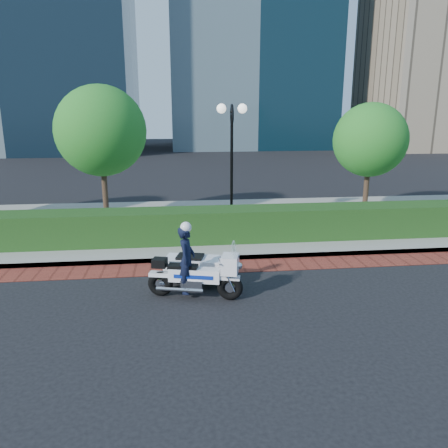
{
  "coord_description": "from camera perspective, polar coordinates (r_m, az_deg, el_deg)",
  "views": [
    {
      "loc": [
        -0.98,
        -9.65,
        4.1
      ],
      "look_at": [
        0.4,
        2.29,
        1.0
      ],
      "focal_mm": 35.0,
      "sensor_mm": 36.0,
      "label": 1
    }
  ],
  "objects": [
    {
      "name": "brick_strip",
      "position": [
        11.91,
        -1.48,
        -5.63
      ],
      "size": [
        60.0,
        1.0,
        0.01
      ],
      "primitive_type": "cube",
      "color": "maroon",
      "rests_on": "ground"
    },
    {
      "name": "hedge_main",
      "position": [
        13.72,
        -2.29,
        -0.1
      ],
      "size": [
        18.0,
        1.2,
        1.0
      ],
      "primitive_type": "cube",
      "color": "#113314",
      "rests_on": "sidewalk"
    },
    {
      "name": "sidewalk",
      "position": [
        16.18,
        -2.92,
        0.05
      ],
      "size": [
        60.0,
        8.0,
        0.15
      ],
      "primitive_type": "cube",
      "color": "gray",
      "rests_on": "ground"
    },
    {
      "name": "ground",
      "position": [
        10.53,
        -0.73,
        -8.45
      ],
      "size": [
        120.0,
        120.0,
        0.0
      ],
      "primitive_type": "plane",
      "color": "black",
      "rests_on": "ground"
    },
    {
      "name": "tree_c",
      "position": [
        17.83,
        18.54,
        10.35
      ],
      "size": [
        2.8,
        2.8,
        4.3
      ],
      "color": "#332319",
      "rests_on": "sidewalk"
    },
    {
      "name": "tree_b",
      "position": [
        16.35,
        -15.78,
        11.6
      ],
      "size": [
        3.2,
        3.2,
        4.89
      ],
      "color": "#332319",
      "rests_on": "sidewalk"
    },
    {
      "name": "tower_right",
      "position": [
        56.64,
        26.58,
        23.12
      ],
      "size": [
        14.0,
        12.0,
        28.0
      ],
      "primitive_type": "cube",
      "color": "gray",
      "rests_on": "ground"
    },
    {
      "name": "police_motorcycle",
      "position": [
        10.15,
        -4.0,
        -5.69
      ],
      "size": [
        2.16,
        1.82,
        1.77
      ],
      "rotation": [
        0.0,
        0.0,
        -0.26
      ],
      "color": "black",
      "rests_on": "ground"
    },
    {
      "name": "lamppost",
      "position": [
        15.02,
        1.02,
        10.11
      ],
      "size": [
        1.02,
        0.7,
        4.21
      ],
      "color": "black",
      "rests_on": "sidewalk"
    }
  ]
}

